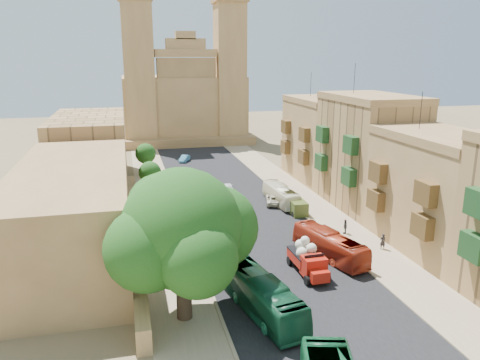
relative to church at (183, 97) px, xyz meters
name	(u,v)px	position (x,y,z in m)	size (l,w,h in m)	color
ground	(331,330)	(0.00, -78.61, -9.52)	(260.00, 260.00, 0.00)	brown
road_surface	(233,202)	(0.00, -48.61, -9.51)	(14.00, 140.00, 0.01)	black
sidewalk_east	(302,197)	(9.50, -48.61, -9.51)	(5.00, 140.00, 0.01)	#937E60
sidewalk_west	(158,208)	(-9.50, -48.61, -9.51)	(5.00, 140.00, 0.01)	#937E60
kerb_east	(284,198)	(7.00, -48.61, -9.46)	(0.25, 140.00, 0.12)	#937E60
kerb_west	(178,206)	(-7.00, -48.61, -9.46)	(0.25, 140.00, 0.12)	#937E60
townhouse_b	(440,192)	(15.95, -67.61, -3.86)	(9.00, 14.00, 14.90)	#9D7647
townhouse_c	(368,151)	(15.95, -53.61, -2.61)	(9.00, 14.00, 17.40)	#A77E4C
townhouse_d	(322,139)	(15.95, -39.61, -3.36)	(9.00, 14.00, 15.90)	#9D7647
west_wall	(135,231)	(-12.50, -58.61, -8.62)	(1.00, 40.00, 1.80)	#9D7647
west_building_low	(74,211)	(-18.00, -60.61, -5.32)	(10.00, 28.00, 8.40)	olive
west_building_mid	(90,150)	(-18.00, -34.61, -4.52)	(10.00, 22.00, 10.00)	#A77E4C
church	(183,97)	(0.00, 0.00, 0.00)	(28.00, 22.50, 36.30)	#9D7647
ficus_tree	(183,232)	(-9.40, -74.61, -3.02)	(10.99, 10.11, 10.99)	#3A291D
street_tree_a	(166,239)	(-10.00, -66.61, -6.61)	(2.83, 2.83, 4.35)	#3A291D
street_tree_b	(156,199)	(-10.00, -54.61, -6.50)	(2.94, 2.94, 4.51)	#3A291D
street_tree_c	(150,173)	(-10.00, -42.61, -6.42)	(3.02, 3.02, 4.64)	#3A291D
street_tree_d	(146,154)	(-10.00, -30.61, -6.19)	(3.23, 3.23, 4.96)	#3A291D
red_truck	(308,259)	(1.72, -70.12, -8.14)	(2.23, 5.40, 3.12)	#AB190D
olive_pickup	(296,206)	(6.50, -54.49, -8.71)	(1.99, 4.07, 1.65)	#44521E
bus_green_north	(261,294)	(-4.00, -75.21, -8.10)	(2.37, 10.14, 2.83)	#144F32
bus_red_east	(330,245)	(4.89, -67.48, -8.26)	(2.10, 8.98, 2.50)	#A22D16
bus_cream_east	(281,195)	(5.83, -50.61, -8.33)	(1.99, 8.50, 2.37)	#FFF6D0
car_blue_a	(227,236)	(-3.52, -61.58, -8.86)	(1.54, 3.84, 1.31)	#3680C0
car_white_a	(217,190)	(-1.35, -44.84, -8.82)	(1.46, 4.20, 1.38)	white
car_cream	(274,199)	(5.00, -50.47, -8.90)	(2.04, 4.43, 1.23)	#BAB498
car_dkblue	(190,182)	(-4.21, -39.54, -8.86)	(1.84, 4.53, 1.32)	#162246
car_white_b	(228,187)	(0.50, -43.45, -8.91)	(1.43, 3.55, 1.21)	white
car_blue_b	(184,159)	(-2.91, -22.81, -8.96)	(1.19, 3.40, 1.12)	teal
pedestrian_a	(383,241)	(10.75, -66.87, -8.72)	(0.58, 0.38, 1.59)	black
pedestrian_c	(345,227)	(9.08, -62.20, -8.73)	(0.92, 0.38, 1.57)	#2B2B2F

